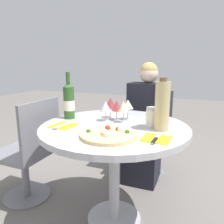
# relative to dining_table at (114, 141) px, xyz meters

# --- Properties ---
(ground_plane) EXTENTS (12.00, 12.00, 0.00)m
(ground_plane) POSITION_rel_dining_table_xyz_m (0.00, 0.00, -0.62)
(ground_plane) COLOR slate
(ground_plane) RESTS_ON ground
(dining_table) EXTENTS (0.98, 0.98, 0.72)m
(dining_table) POSITION_rel_dining_table_xyz_m (0.00, 0.00, 0.00)
(dining_table) COLOR #B2B2B7
(dining_table) RESTS_ON ground_plane
(chair_behind_diner) EXTENTS (0.43, 0.43, 0.85)m
(chair_behind_diner) POSITION_rel_dining_table_xyz_m (0.03, 0.87, -0.21)
(chair_behind_diner) COLOR slate
(chair_behind_diner) RESTS_ON ground_plane
(seated_diner) EXTENTS (0.38, 0.44, 1.14)m
(seated_diner) POSITION_rel_dining_table_xyz_m (0.03, 0.72, -0.11)
(seated_diner) COLOR black
(seated_diner) RESTS_ON ground_plane
(chair_empty_side) EXTENTS (0.43, 0.43, 0.85)m
(chair_empty_side) POSITION_rel_dining_table_xyz_m (-0.74, -0.02, -0.21)
(chair_empty_side) COLOR slate
(chair_empty_side) RESTS_ON ground_plane
(pizza_large) EXTENTS (0.32, 0.32, 0.05)m
(pizza_large) POSITION_rel_dining_table_xyz_m (0.06, -0.22, 0.12)
(pizza_large) COLOR #E5C17F
(pizza_large) RESTS_ON dining_table
(wine_bottle) EXTENTS (0.08, 0.08, 0.34)m
(wine_bottle) POSITION_rel_dining_table_xyz_m (-0.38, 0.04, 0.24)
(wine_bottle) COLOR #2D5623
(wine_bottle) RESTS_ON dining_table
(tall_carafe) EXTENTS (0.09, 0.09, 0.32)m
(tall_carafe) POSITION_rel_dining_table_xyz_m (0.31, 0.01, 0.26)
(tall_carafe) COLOR tan
(tall_carafe) RESTS_ON dining_table
(sugar_shaker) EXTENTS (0.08, 0.08, 0.13)m
(sugar_shaker) POSITION_rel_dining_table_xyz_m (0.24, 0.06, 0.17)
(sugar_shaker) COLOR silver
(sugar_shaker) RESTS_ON dining_table
(wine_glass_back_right) EXTENTS (0.08, 0.08, 0.15)m
(wine_glass_back_right) POSITION_rel_dining_table_xyz_m (0.03, 0.18, 0.22)
(wine_glass_back_right) COLOR silver
(wine_glass_back_right) RESTS_ON dining_table
(wine_glass_front_left) EXTENTS (0.08, 0.08, 0.14)m
(wine_glass_front_left) POSITION_rel_dining_table_xyz_m (-0.10, 0.08, 0.21)
(wine_glass_front_left) COLOR silver
(wine_glass_front_left) RESTS_ON dining_table
(wine_glass_back_left) EXTENTS (0.08, 0.08, 0.16)m
(wine_glass_back_left) POSITION_rel_dining_table_xyz_m (-0.10, 0.18, 0.22)
(wine_glass_back_left) COLOR silver
(wine_glass_back_left) RESTS_ON dining_table
(wine_glass_front_right) EXTENTS (0.07, 0.07, 0.15)m
(wine_glass_front_right) POSITION_rel_dining_table_xyz_m (0.03, 0.08, 0.22)
(wine_glass_front_right) COLOR silver
(wine_glass_front_right) RESTS_ON dining_table
(wine_glass_center) EXTENTS (0.07, 0.07, 0.14)m
(wine_glass_center) POSITION_rel_dining_table_xyz_m (-0.04, 0.13, 0.21)
(wine_glass_center) COLOR silver
(wine_glass_center) RESTS_ON dining_table
(place_setting_left) EXTENTS (0.16, 0.19, 0.01)m
(place_setting_left) POSITION_rel_dining_table_xyz_m (-0.30, -0.15, 0.11)
(place_setting_left) COLOR yellow
(place_setting_left) RESTS_ON dining_table
(place_setting_right) EXTENTS (0.16, 0.19, 0.01)m
(place_setting_right) POSITION_rel_dining_table_xyz_m (0.31, -0.17, 0.11)
(place_setting_right) COLOR yellow
(place_setting_right) RESTS_ON dining_table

